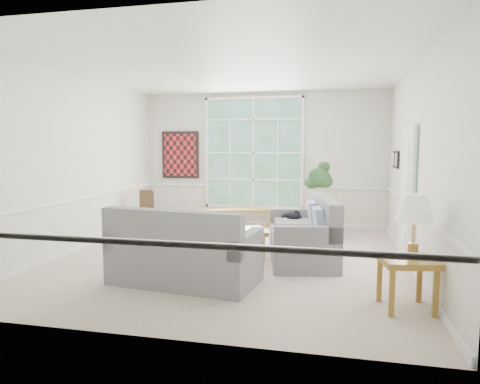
% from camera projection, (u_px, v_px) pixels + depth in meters
% --- Properties ---
extents(floor, '(5.50, 6.00, 0.01)m').
position_uv_depth(floor, '(231.00, 258.00, 6.91)').
color(floor, '#B7AA9B').
rests_on(floor, ground).
extents(ceiling, '(5.50, 6.00, 0.02)m').
position_uv_depth(ceiling, '(231.00, 68.00, 6.60)').
color(ceiling, white).
rests_on(ceiling, ground).
extents(wall_back, '(5.50, 0.02, 3.00)m').
position_uv_depth(wall_back, '(262.00, 160.00, 9.67)').
color(wall_back, silver).
rests_on(wall_back, ground).
extents(wall_front, '(5.50, 0.02, 3.00)m').
position_uv_depth(wall_front, '(152.00, 178.00, 3.84)').
color(wall_front, silver).
rests_on(wall_front, ground).
extents(wall_left, '(0.02, 6.00, 3.00)m').
position_uv_depth(wall_left, '(76.00, 163.00, 7.35)').
color(wall_left, silver).
rests_on(wall_left, ground).
extents(wall_right, '(0.02, 6.00, 3.00)m').
position_uv_depth(wall_right, '(416.00, 167.00, 6.16)').
color(wall_right, silver).
rests_on(wall_right, ground).
extents(window_back, '(2.30, 0.08, 2.40)m').
position_uv_depth(window_back, '(254.00, 153.00, 9.66)').
color(window_back, white).
rests_on(window_back, wall_back).
extents(entry_door, '(0.08, 0.90, 2.10)m').
position_uv_depth(entry_door, '(405.00, 193.00, 6.80)').
color(entry_door, white).
rests_on(entry_door, floor).
extents(door_sidelight, '(0.08, 0.26, 1.90)m').
position_uv_depth(door_sidelight, '(412.00, 191.00, 6.18)').
color(door_sidelight, white).
rests_on(door_sidelight, wall_right).
extents(wall_art, '(0.90, 0.06, 1.10)m').
position_uv_depth(wall_art, '(180.00, 155.00, 10.03)').
color(wall_art, maroon).
rests_on(wall_art, wall_back).
extents(wall_frame_near, '(0.04, 0.26, 0.32)m').
position_uv_depth(wall_frame_near, '(396.00, 160.00, 7.87)').
color(wall_frame_near, black).
rests_on(wall_frame_near, wall_right).
extents(wall_frame_far, '(0.04, 0.26, 0.32)m').
position_uv_depth(wall_frame_far, '(394.00, 159.00, 8.25)').
color(wall_frame_far, black).
rests_on(wall_frame_far, wall_right).
extents(loveseat_right, '(1.26, 1.98, 0.99)m').
position_uv_depth(loveseat_right, '(301.00, 229.00, 6.76)').
color(loveseat_right, slate).
rests_on(loveseat_right, floor).
extents(loveseat_front, '(1.98, 1.19, 1.01)m').
position_uv_depth(loveseat_front, '(185.00, 244.00, 5.62)').
color(loveseat_front, slate).
rests_on(loveseat_front, floor).
extents(coffee_table, '(1.39, 1.07, 0.46)m').
position_uv_depth(coffee_table, '(227.00, 244.00, 6.88)').
color(coffee_table, olive).
rests_on(coffee_table, floor).
extents(pewter_bowl, '(0.41, 0.41, 0.08)m').
position_uv_depth(pewter_bowl, '(229.00, 228.00, 6.79)').
color(pewter_bowl, gray).
rests_on(pewter_bowl, coffee_table).
extents(window_bench, '(1.69, 0.92, 0.39)m').
position_uv_depth(window_bench, '(235.00, 218.00, 9.59)').
color(window_bench, olive).
rests_on(window_bench, floor).
extents(end_table, '(0.70, 0.70, 0.62)m').
position_uv_depth(end_table, '(321.00, 220.00, 8.72)').
color(end_table, olive).
rests_on(end_table, floor).
extents(houseplant, '(0.72, 0.72, 0.89)m').
position_uv_depth(houseplant, '(318.00, 183.00, 8.67)').
color(houseplant, '#264B25').
rests_on(houseplant, end_table).
extents(side_table, '(0.66, 0.66, 0.58)m').
position_uv_depth(side_table, '(406.00, 283.00, 4.69)').
color(side_table, olive).
rests_on(side_table, floor).
extents(table_lamp, '(0.41, 0.41, 0.69)m').
position_uv_depth(table_lamp, '(414.00, 226.00, 4.65)').
color(table_lamp, white).
rests_on(table_lamp, side_table).
extents(pet_bed, '(0.49, 0.49, 0.12)m').
position_uv_depth(pet_bed, '(171.00, 226.00, 9.40)').
color(pet_bed, slate).
rests_on(pet_bed, floor).
extents(floor_speaker, '(0.33, 0.29, 0.88)m').
position_uv_depth(floor_speaker, '(147.00, 210.00, 9.12)').
color(floor_speaker, '#412D1B').
rests_on(floor_speaker, floor).
extents(cat, '(0.40, 0.33, 0.16)m').
position_uv_depth(cat, '(291.00, 216.00, 7.39)').
color(cat, black).
rests_on(cat, loveseat_right).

